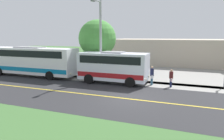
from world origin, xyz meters
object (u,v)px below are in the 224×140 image
object	(u,v)px
pedestrian_with_bags	(171,78)
parked_car_near	(129,66)
tree_curbside	(97,39)
commercial_building	(175,51)
transit_bus_rear	(30,60)
pedestrian_waiting	(152,75)
street_light_pole	(100,37)
shuttle_bus_front	(113,66)

from	to	relation	value
pedestrian_with_bags	parked_car_near	bearing A→B (deg)	-138.00
pedestrian_with_bags	tree_curbside	world-z (taller)	tree_curbside
commercial_building	tree_curbside	bearing A→B (deg)	-27.92
transit_bus_rear	pedestrian_with_bags	xyz separation A→B (m)	(-0.15, 15.23, -0.94)
pedestrian_waiting	transit_bus_rear	bearing A→B (deg)	-88.49
parked_car_near	commercial_building	xyz separation A→B (m)	(-10.54, 4.68, 1.24)
pedestrian_waiting	street_light_pole	distance (m)	6.14
pedestrian_waiting	tree_curbside	distance (m)	7.76
parked_car_near	commercial_building	world-z (taller)	commercial_building
pedestrian_waiting	commercial_building	size ratio (longest dim) A/B	0.08
transit_bus_rear	commercial_building	size ratio (longest dim) A/B	0.54
pedestrian_waiting	commercial_building	distance (m)	16.57
pedestrian_with_bags	pedestrian_waiting	xyz separation A→B (m)	(-0.20, -1.72, 0.09)
shuttle_bus_front	commercial_building	xyz separation A→B (m)	(-16.89, 4.45, 0.30)
transit_bus_rear	parked_car_near	bearing A→B (deg)	123.27
pedestrian_with_bags	street_light_pole	xyz separation A→B (m)	(-0.20, -6.85, 3.46)
pedestrian_with_bags	pedestrian_waiting	distance (m)	1.73
shuttle_bus_front	street_light_pole	xyz separation A→B (m)	(-0.36, -1.51, 2.67)
transit_bus_rear	pedestrian_with_bags	distance (m)	15.26
shuttle_bus_front	transit_bus_rear	size ratio (longest dim) A/B	0.59
shuttle_bus_front	parked_car_near	bearing A→B (deg)	-177.92
pedestrian_with_bags	parked_car_near	size ratio (longest dim) A/B	0.35
transit_bus_rear	parked_car_near	world-z (taller)	transit_bus_rear
pedestrian_with_bags	commercial_building	bearing A→B (deg)	-176.94
transit_bus_rear	pedestrian_waiting	bearing A→B (deg)	91.51
parked_car_near	pedestrian_with_bags	bearing A→B (deg)	42.00
transit_bus_rear	tree_curbside	distance (m)	7.86
pedestrian_waiting	street_light_pole	size ratio (longest dim) A/B	0.22
street_light_pole	parked_car_near	world-z (taller)	street_light_pole
transit_bus_rear	pedestrian_with_bags	world-z (taller)	transit_bus_rear
shuttle_bus_front	parked_car_near	distance (m)	6.42
shuttle_bus_front	commercial_building	world-z (taller)	commercial_building
shuttle_bus_front	street_light_pole	size ratio (longest dim) A/B	0.85
pedestrian_waiting	parked_car_near	bearing A→B (deg)	-147.20
parked_car_near	tree_curbside	bearing A→B (deg)	-38.39
shuttle_bus_front	parked_car_near	size ratio (longest dim) A/B	1.46
pedestrian_waiting	street_light_pole	world-z (taller)	street_light_pole
shuttle_bus_front	pedestrian_with_bags	distance (m)	5.40
pedestrian_with_bags	street_light_pole	size ratio (longest dim) A/B	0.20
pedestrian_with_bags	street_light_pole	distance (m)	7.68
street_light_pole	commercial_building	xyz separation A→B (m)	(-16.53, 5.95, -2.37)
parked_car_near	tree_curbside	size ratio (longest dim) A/B	0.73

